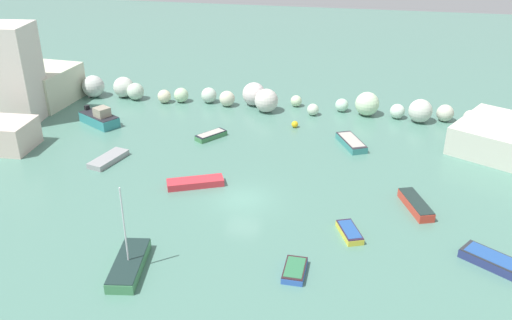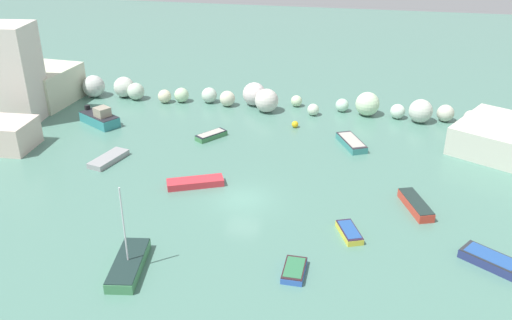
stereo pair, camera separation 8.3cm
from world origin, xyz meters
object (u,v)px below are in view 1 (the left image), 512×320
Objects in this scene: moored_boat_6 at (195,183)px; moored_boat_10 at (295,270)px; moored_boat_2 at (129,264)px; moored_boat_3 at (351,142)px; moored_boat_11 at (100,118)px; channel_buoy at (295,124)px; moored_boat_8 at (491,259)px; moored_boat_5 at (416,205)px; moored_boat_0 at (473,135)px; moored_boat_4 at (108,159)px; moored_boat_1 at (350,232)px; moored_boat_7 at (211,135)px.

moored_boat_10 is at bearing -69.96° from moored_boat_6.
moored_boat_2 reaches higher than moored_boat_3.
moored_boat_10 is 29.89m from moored_boat_11.
moored_boat_2 reaches higher than moored_boat_10.
channel_buoy is at bearing -24.60° from moored_boat_2.
moored_boat_2 reaches higher than moored_boat_8.
moored_boat_5 is 31.73m from moored_boat_11.
channel_buoy reaches higher than moored_boat_6.
moored_boat_2 is at bearing -29.22° from moored_boat_11.
moored_boat_0 is 0.72× the size of moored_boat_5.
moored_boat_4 is 8.97m from moored_boat_11.
moored_boat_11 is at bearing 49.00° from moored_boat_10.
moored_boat_7 reaches higher than moored_boat_1.
moored_boat_7 is at bearing -7.54° from moored_boat_2.
moored_boat_2 is 1.82× the size of moored_boat_7.
moored_boat_0 is 0.53× the size of moored_boat_2.
channel_buoy is 24.64m from moored_boat_8.
moored_boat_7 is at bearing -150.51° from channel_buoy.
moored_boat_1 is 0.92× the size of moored_boat_7.
moored_boat_4 is at bearing -116.69° from moored_boat_5.
moored_boat_8 reaches higher than moored_boat_1.
moored_boat_3 is (5.65, -3.31, -0.00)m from channel_buoy.
moored_boat_5 is at bearing 11.36° from moored_boat_11.
moored_boat_0 is 0.80× the size of moored_boat_8.
moored_boat_3 is 1.04× the size of moored_boat_4.
moored_boat_3 is at bearing -6.51° from moored_boat_10.
moored_boat_5 reaches higher than moored_boat_8.
moored_boat_0 is at bearing -55.28° from moored_boat_4.
moored_boat_6 is (-11.66, -10.22, -0.05)m from moored_boat_3.
moored_boat_4 is 0.86× the size of moored_boat_11.
moored_boat_0 is at bearing -29.02° from moored_boat_10.
moored_boat_6 is (0.76, 11.09, -0.10)m from moored_boat_2.
moored_boat_11 is (-13.15, 10.42, 0.39)m from moored_boat_6.
moored_boat_7 is at bearing -137.99° from moored_boat_5.
moored_boat_0 is (16.83, 0.99, -0.12)m from channel_buoy.
moored_boat_3 is at bearing 17.10° from moored_boat_6.
channel_buoy is at bearing 176.60° from moored_boat_1.
moored_boat_0 is 15.88m from moored_boat_5.
moored_boat_11 reaches higher than moored_boat_5.
moored_boat_8 is at bearing -40.36° from moored_boat_6.
moored_boat_5 is at bearing -24.70° from moored_boat_6.
moored_boat_10 is (-7.59, -9.28, -0.10)m from moored_boat_5.
moored_boat_2 is 24.82m from moored_boat_11.
moored_boat_4 is at bearing -84.70° from moored_boat_0.
moored_boat_7 is at bearing -158.11° from moored_boat_1.
moored_boat_5 is at bearing 112.09° from moored_boat_1.
moored_boat_8 reaches higher than moored_boat_3.
moored_boat_1 is 5.71m from moored_boat_10.
moored_boat_5 is at bearing -179.61° from moored_boat_3.
moored_boat_1 is at bearing -44.33° from moored_boat_0.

